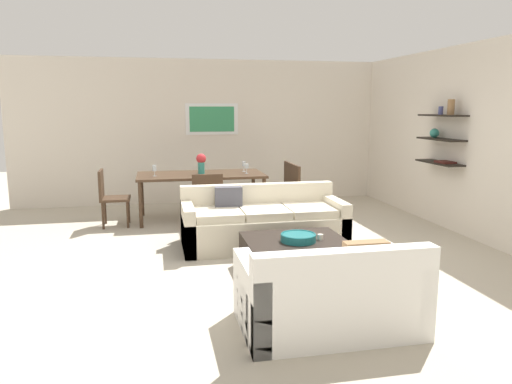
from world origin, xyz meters
The scene contains 17 objects.
ground_plane centered at (0.00, 0.00, 0.00)m, with size 18.00×18.00×0.00m, color #BCB29E.
back_wall_unit centered at (0.29, 3.53, 1.35)m, with size 8.40×0.09×2.70m.
right_wall_shelf_unit centered at (3.03, 0.60, 1.35)m, with size 0.34×8.20×2.70m.
sofa_beige centered at (0.06, 0.34, 0.29)m, with size 2.12×0.90×0.78m.
loveseat_white centered at (0.07, -2.20, 0.29)m, with size 1.45×0.90×0.78m.
coffee_table centered at (0.18, -0.84, 0.19)m, with size 1.11×1.01×0.38m.
decorative_bowl centered at (0.19, -0.88, 0.43)m, with size 0.39×0.39×0.09m.
candle_jar centered at (0.45, -0.86, 0.41)m, with size 0.06×0.06×0.06m, color silver.
dining_table centered at (-0.59, 2.06, 0.69)m, with size 2.04×0.99×0.75m.
dining_chair_left_near centered at (-2.01, 1.84, 0.50)m, with size 0.44×0.44×0.88m.
dining_chair_right_near centered at (0.84, 1.84, 0.50)m, with size 0.44×0.44×0.88m.
dining_chair_right_far centered at (0.84, 2.29, 0.50)m, with size 0.44×0.44×0.88m.
dining_chair_foot centered at (-0.59, 1.16, 0.50)m, with size 0.44×0.44×0.88m.
wine_glass_left_near centered at (-1.32, 1.94, 0.87)m, with size 0.06×0.06×0.18m.
wine_glass_right_near centered at (0.15, 1.94, 0.86)m, with size 0.07×0.07×0.16m.
wine_glass_right_far centered at (0.15, 2.19, 0.87)m, with size 0.06×0.06×0.17m.
centerpiece_vase centered at (-0.57, 2.07, 0.94)m, with size 0.16×0.16×0.33m.
Camera 1 is at (-1.31, -5.82, 1.83)m, focal length 34.24 mm.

